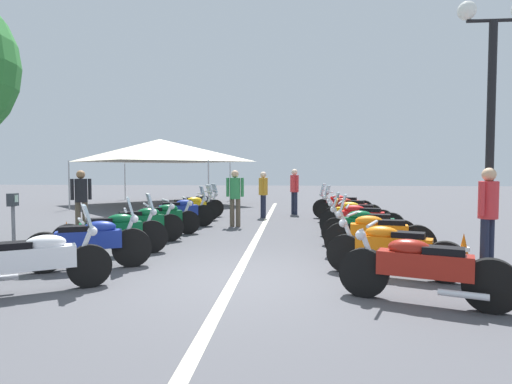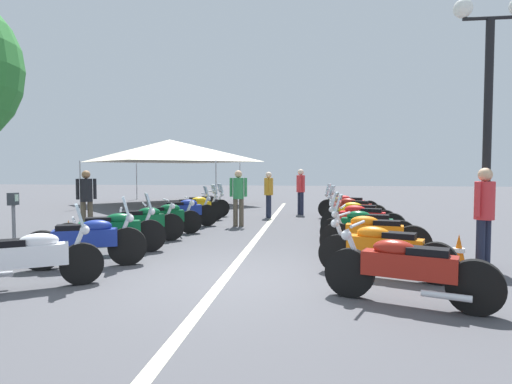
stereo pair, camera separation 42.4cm
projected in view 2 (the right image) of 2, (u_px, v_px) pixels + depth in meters
name	position (u px, v px, depth m)	size (l,w,h in m)	color
ground_plane	(225.00, 279.00, 6.62)	(80.00, 80.00, 0.00)	#4C4C51
lane_centre_stripe	(259.00, 236.00, 10.94)	(21.32, 0.16, 0.01)	beige
motorcycle_left_row_0	(28.00, 258.00, 5.97)	(1.24, 1.84, 1.20)	black
motorcycle_left_row_1	(87.00, 240.00, 7.36)	(1.02, 1.94, 1.23)	black
motorcycle_left_row_2	(112.00, 231.00, 8.54)	(1.15, 2.03, 1.22)	black
motorcycle_left_row_3	(142.00, 223.00, 9.93)	(1.14, 1.81, 1.01)	black
motorcycle_left_row_4	(164.00, 217.00, 11.14)	(1.01, 1.92, 0.99)	black
motorcycle_left_row_5	(184.00, 211.00, 12.64)	(1.05, 1.99, 1.22)	black
motorcycle_left_row_6	(195.00, 207.00, 13.97)	(1.26, 1.82, 1.21)	black
motorcycle_left_row_7	(203.00, 205.00, 15.11)	(1.20, 1.77, 1.20)	black
motorcycle_right_row_0	(407.00, 269.00, 5.30)	(0.99, 2.05, 1.00)	black
motorcycle_right_row_1	(383.00, 249.00, 6.64)	(1.00, 2.04, 0.99)	black
motorcycle_right_row_2	(373.00, 235.00, 7.96)	(0.76, 2.04, 1.23)	black
motorcycle_right_row_3	(365.00, 227.00, 9.26)	(0.79, 2.04, 1.20)	black
motorcycle_right_row_4	(361.00, 220.00, 10.55)	(0.89, 2.05, 1.01)	black
motorcycle_right_row_5	(358.00, 215.00, 11.85)	(0.86, 2.00, 0.98)	black
motorcycle_right_row_6	(352.00, 209.00, 13.34)	(0.95, 1.99, 1.21)	black
motorcycle_right_row_7	(347.00, 206.00, 14.53)	(0.90, 2.04, 1.23)	black
street_lamp_twin_globe	(489.00, 83.00, 7.26)	(0.32, 1.22, 4.61)	black
parking_meter	(14.00, 215.00, 7.55)	(0.19, 0.15, 1.29)	slate
traffic_cone_0	(459.00, 253.00, 7.17)	(0.36, 0.36, 0.61)	orange
traffic_cone_1	(69.00, 235.00, 9.20)	(0.36, 0.36, 0.61)	orange
bystander_0	(301.00, 188.00, 16.11)	(0.47, 0.32, 1.73)	#1E2338
bystander_1	(269.00, 191.00, 15.07)	(0.50, 0.32, 1.63)	#1E2338
bystander_2	(86.00, 196.00, 11.59)	(0.33, 0.46, 1.69)	brown
bystander_3	(484.00, 210.00, 7.17)	(0.37, 0.43, 1.73)	#1E2338
bystander_4	(238.00, 194.00, 12.73)	(0.32, 0.53, 1.69)	brown
event_tent	(170.00, 151.00, 20.95)	(6.70, 6.70, 3.20)	beige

